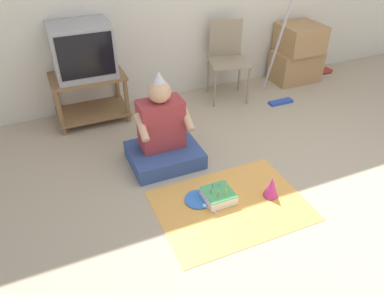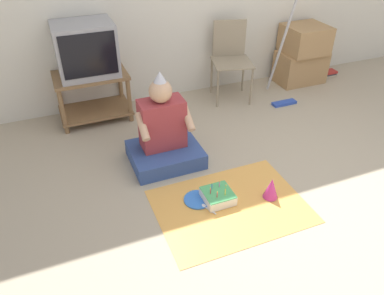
# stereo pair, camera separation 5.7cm
# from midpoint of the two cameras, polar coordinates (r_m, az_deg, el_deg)

# --- Properties ---
(ground_plane) EXTENTS (16.00, 16.00, 0.00)m
(ground_plane) POSITION_cam_midpoint_polar(r_m,az_deg,el_deg) (3.10, 19.04, -7.33)
(ground_plane) COLOR tan
(tv_stand) EXTENTS (0.71, 0.46, 0.49)m
(tv_stand) POSITION_cam_midpoint_polar(r_m,az_deg,el_deg) (3.94, -14.48, 8.15)
(tv_stand) COLOR olive
(tv_stand) RESTS_ON ground_plane
(tv) EXTENTS (0.55, 0.44, 0.50)m
(tv) POSITION_cam_midpoint_polar(r_m,az_deg,el_deg) (3.78, -15.47, 14.23)
(tv) COLOR #99999E
(tv) RESTS_ON tv_stand
(folding_chair) EXTENTS (0.50, 0.49, 0.84)m
(folding_chair) POSITION_cam_midpoint_polar(r_m,az_deg,el_deg) (4.25, 6.32, 13.84)
(folding_chair) COLOR gray
(folding_chair) RESTS_ON ground_plane
(cardboard_box_stack) EXTENTS (0.58, 0.45, 0.69)m
(cardboard_box_stack) POSITION_cam_midpoint_polar(r_m,az_deg,el_deg) (4.84, 16.81, 13.42)
(cardboard_box_stack) COLOR #A87F51
(cardboard_box_stack) RESTS_ON ground_plane
(dust_mop) EXTENTS (0.28, 0.42, 1.32)m
(dust_mop) POSITION_cam_midpoint_polar(r_m,az_deg,el_deg) (4.27, 14.16, 11.73)
(dust_mop) COLOR #2D4CB2
(dust_mop) RESTS_ON ground_plane
(book_pile) EXTENTS (0.19, 0.12, 0.07)m
(book_pile) POSITION_cam_midpoint_polar(r_m,az_deg,el_deg) (5.23, 20.41, 10.57)
(book_pile) COLOR beige
(book_pile) RESTS_ON ground_plane
(person_seated) EXTENTS (0.60, 0.50, 0.83)m
(person_seated) POSITION_cam_midpoint_polar(r_m,az_deg,el_deg) (3.20, -3.82, 1.75)
(person_seated) COLOR #334C8C
(person_seated) RESTS_ON ground_plane
(party_cloth) EXTENTS (1.12, 0.82, 0.01)m
(party_cloth) POSITION_cam_midpoint_polar(r_m,az_deg,el_deg) (2.88, 6.43, -8.83)
(party_cloth) COLOR #EFA84C
(party_cloth) RESTS_ON ground_plane
(birthday_cake) EXTENTS (0.22, 0.22, 0.14)m
(birthday_cake) POSITION_cam_midpoint_polar(r_m,az_deg,el_deg) (2.89, 4.52, -7.37)
(birthday_cake) COLOR white
(birthday_cake) RESTS_ON party_cloth
(party_hat_blue) EXTENTS (0.12, 0.12, 0.18)m
(party_hat_blue) POSITION_cam_midpoint_polar(r_m,az_deg,el_deg) (2.95, 12.53, -6.05)
(party_hat_blue) COLOR #CC338C
(party_hat_blue) RESTS_ON party_cloth
(paper_plate) EXTENTS (0.21, 0.21, 0.01)m
(paper_plate) POSITION_cam_midpoint_polar(r_m,az_deg,el_deg) (2.91, 1.44, -7.92)
(paper_plate) COLOR blue
(paper_plate) RESTS_ON party_cloth
(plastic_spoon_near) EXTENTS (0.07, 0.14, 0.01)m
(plastic_spoon_near) POSITION_cam_midpoint_polar(r_m,az_deg,el_deg) (2.85, 2.63, -9.03)
(plastic_spoon_near) COLOR white
(plastic_spoon_near) RESTS_ON party_cloth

